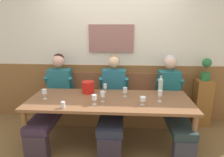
{
  "coord_description": "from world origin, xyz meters",
  "views": [
    {
      "loc": [
        0.21,
        -2.64,
        1.84
      ],
      "look_at": [
        0.02,
        0.44,
        0.98
      ],
      "focal_mm": 31.6,
      "sensor_mm": 36.0,
      "label": 1
    }
  ],
  "objects_px": {
    "person_right_seat": "(54,96)",
    "dining_table": "(109,104)",
    "wine_glass_center_front": "(143,99)",
    "wine_glass_right_end": "(44,92)",
    "wall_bench": "(112,108)",
    "potted_plant": "(206,69)",
    "ice_bucket": "(88,87)",
    "wine_bottle_amber_mid": "(160,85)",
    "water_tumbler_right": "(63,105)",
    "person_center_left_seat": "(172,98)",
    "person_center_right_seat": "(113,99)",
    "wine_glass_left_end": "(103,94)",
    "wine_glass_mid_right": "(105,87)",
    "wine_glass_center_rear": "(125,91)",
    "wine_glass_mid_left": "(94,98)",
    "wine_glass_by_bottle": "(160,94)"
  },
  "relations": [
    {
      "from": "person_right_seat",
      "to": "wine_glass_by_bottle",
      "type": "xyz_separation_m",
      "value": [
        1.72,
        -0.39,
        0.22
      ]
    },
    {
      "from": "wine_glass_center_rear",
      "to": "person_center_right_seat",
      "type": "bearing_deg",
      "value": 134.52
    },
    {
      "from": "potted_plant",
      "to": "ice_bucket",
      "type": "bearing_deg",
      "value": -166.76
    },
    {
      "from": "wall_bench",
      "to": "wine_glass_center_front",
      "type": "bearing_deg",
      "value": -61.95
    },
    {
      "from": "ice_bucket",
      "to": "wine_bottle_amber_mid",
      "type": "relative_size",
      "value": 0.61
    },
    {
      "from": "wall_bench",
      "to": "ice_bucket",
      "type": "xyz_separation_m",
      "value": [
        -0.37,
        -0.44,
        0.56
      ]
    },
    {
      "from": "person_right_seat",
      "to": "wine_glass_center_rear",
      "type": "bearing_deg",
      "value": -9.95
    },
    {
      "from": "person_center_left_seat",
      "to": "wine_glass_left_end",
      "type": "xyz_separation_m",
      "value": [
        -1.11,
        -0.46,
        0.2
      ]
    },
    {
      "from": "dining_table",
      "to": "wine_glass_center_rear",
      "type": "xyz_separation_m",
      "value": [
        0.23,
        0.13,
        0.16
      ]
    },
    {
      "from": "wine_glass_mid_left",
      "to": "wine_glass_left_end",
      "type": "relative_size",
      "value": 0.89
    },
    {
      "from": "wine_glass_mid_right",
      "to": "water_tumbler_right",
      "type": "xyz_separation_m",
      "value": [
        -0.5,
        -0.68,
        -0.05
      ]
    },
    {
      "from": "wine_glass_center_rear",
      "to": "potted_plant",
      "type": "distance_m",
      "value": 1.58
    },
    {
      "from": "water_tumbler_right",
      "to": "potted_plant",
      "type": "height_order",
      "value": "potted_plant"
    },
    {
      "from": "person_center_right_seat",
      "to": "dining_table",
      "type": "bearing_deg",
      "value": -95.47
    },
    {
      "from": "wine_glass_right_end",
      "to": "wine_glass_left_end",
      "type": "relative_size",
      "value": 0.95
    },
    {
      "from": "person_center_left_seat",
      "to": "potted_plant",
      "type": "distance_m",
      "value": 0.86
    },
    {
      "from": "dining_table",
      "to": "person_right_seat",
      "type": "relative_size",
      "value": 1.82
    },
    {
      "from": "person_right_seat",
      "to": "wine_glass_right_end",
      "type": "height_order",
      "value": "person_right_seat"
    },
    {
      "from": "wine_glass_center_front",
      "to": "water_tumbler_right",
      "type": "height_order",
      "value": "wine_glass_center_front"
    },
    {
      "from": "wine_glass_right_end",
      "to": "person_center_left_seat",
      "type": "bearing_deg",
      "value": 11.48
    },
    {
      "from": "person_center_left_seat",
      "to": "wine_glass_center_rear",
      "type": "bearing_deg",
      "value": -163.98
    },
    {
      "from": "wine_glass_left_end",
      "to": "wine_glass_by_bottle",
      "type": "xyz_separation_m",
      "value": [
        0.83,
        0.06,
        0.0
      ]
    },
    {
      "from": "ice_bucket",
      "to": "wine_bottle_amber_mid",
      "type": "height_order",
      "value": "wine_bottle_amber_mid"
    },
    {
      "from": "wall_bench",
      "to": "wine_bottle_amber_mid",
      "type": "xyz_separation_m",
      "value": [
        0.8,
        -0.43,
        0.61
      ]
    },
    {
      "from": "wine_glass_center_front",
      "to": "dining_table",
      "type": "bearing_deg",
      "value": 159.34
    },
    {
      "from": "person_center_right_seat",
      "to": "water_tumbler_right",
      "type": "height_order",
      "value": "person_center_right_seat"
    },
    {
      "from": "dining_table",
      "to": "water_tumbler_right",
      "type": "distance_m",
      "value": 0.7
    },
    {
      "from": "wine_glass_center_front",
      "to": "wine_glass_right_end",
      "type": "bearing_deg",
      "value": 174.63
    },
    {
      "from": "ice_bucket",
      "to": "wine_glass_by_bottle",
      "type": "distance_m",
      "value": 1.15
    },
    {
      "from": "ice_bucket",
      "to": "water_tumbler_right",
      "type": "bearing_deg",
      "value": -109.65
    },
    {
      "from": "dining_table",
      "to": "water_tumbler_right",
      "type": "xyz_separation_m",
      "value": [
        -0.59,
        -0.36,
        0.12
      ]
    },
    {
      "from": "ice_bucket",
      "to": "wall_bench",
      "type": "bearing_deg",
      "value": 50.3
    },
    {
      "from": "ice_bucket",
      "to": "potted_plant",
      "type": "xyz_separation_m",
      "value": [
        2.03,
        0.48,
        0.23
      ]
    },
    {
      "from": "wall_bench",
      "to": "wine_glass_mid_right",
      "type": "distance_m",
      "value": 0.69
    },
    {
      "from": "dining_table",
      "to": "person_right_seat",
      "type": "bearing_deg",
      "value": 160.43
    },
    {
      "from": "ice_bucket",
      "to": "wine_glass_center_rear",
      "type": "distance_m",
      "value": 0.62
    },
    {
      "from": "wine_glass_mid_left",
      "to": "wine_glass_center_front",
      "type": "relative_size",
      "value": 1.17
    },
    {
      "from": "wall_bench",
      "to": "person_right_seat",
      "type": "height_order",
      "value": "person_right_seat"
    },
    {
      "from": "dining_table",
      "to": "potted_plant",
      "type": "bearing_deg",
      "value": 24.28
    },
    {
      "from": "dining_table",
      "to": "potted_plant",
      "type": "relative_size",
      "value": 6.08
    },
    {
      "from": "wall_bench",
      "to": "person_center_left_seat",
      "type": "bearing_deg",
      "value": -19.28
    },
    {
      "from": "person_center_right_seat",
      "to": "wine_glass_left_end",
      "type": "xyz_separation_m",
      "value": [
        -0.12,
        -0.44,
        0.23
      ]
    },
    {
      "from": "wine_glass_mid_right",
      "to": "potted_plant",
      "type": "height_order",
      "value": "potted_plant"
    },
    {
      "from": "wall_bench",
      "to": "potted_plant",
      "type": "xyz_separation_m",
      "value": [
        1.67,
        0.03,
        0.79
      ]
    },
    {
      "from": "person_right_seat",
      "to": "dining_table",
      "type": "bearing_deg",
      "value": -19.57
    },
    {
      "from": "person_center_left_seat",
      "to": "wine_glass_center_front",
      "type": "distance_m",
      "value": 0.79
    },
    {
      "from": "ice_bucket",
      "to": "person_center_left_seat",
      "type": "bearing_deg",
      "value": 3.61
    },
    {
      "from": "ice_bucket",
      "to": "potted_plant",
      "type": "relative_size",
      "value": 0.5
    },
    {
      "from": "ice_bucket",
      "to": "person_right_seat",
      "type": "bearing_deg",
      "value": 173.03
    },
    {
      "from": "wine_glass_right_end",
      "to": "water_tumbler_right",
      "type": "distance_m",
      "value": 0.5
    }
  ]
}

